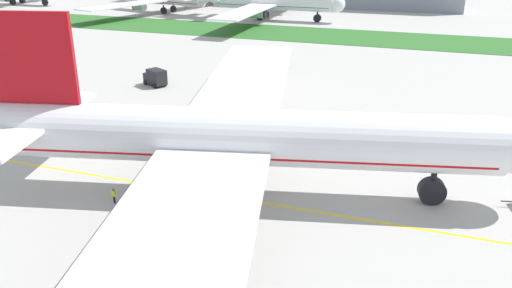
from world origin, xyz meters
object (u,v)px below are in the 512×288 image
Objects in this scene: airliner_foreground at (234,138)px; service_truck_baggage_loader at (155,77)px; parked_airliner_far_right at (270,2)px; ground_crew_wingwalker_port at (114,194)px; service_truck_fuel_bowser at (275,59)px.

airliner_foreground reaches higher than service_truck_baggage_loader.
parked_airliner_far_right reaches higher than service_truck_baggage_loader.
service_truck_fuel_bowser reaches higher than ground_crew_wingwalker_port.
airliner_foreground is 13.77m from ground_crew_wingwalker_port.
airliner_foreground is 1.28× the size of parked_airliner_far_right.
service_truck_baggage_loader is at bearing -86.91° from parked_airliner_far_right.
airliner_foreground is at bearing 28.92° from ground_crew_wingwalker_port.
service_truck_fuel_bowser is at bearing 51.83° from service_truck_baggage_loader.
parked_airliner_far_right is at bearing 93.09° from service_truck_baggage_loader.
service_truck_baggage_loader is 84.32m from parked_airliner_far_right.
ground_crew_wingwalker_port is (-11.07, -6.12, -5.46)m from airliner_foreground.
service_truck_baggage_loader is at bearing 129.71° from airliner_foreground.
airliner_foreground is 59.08× the size of ground_crew_wingwalker_port.
ground_crew_wingwalker_port is at bearing -66.08° from service_truck_baggage_loader.
parked_airliner_far_right reaches higher than service_truck_fuel_bowser.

